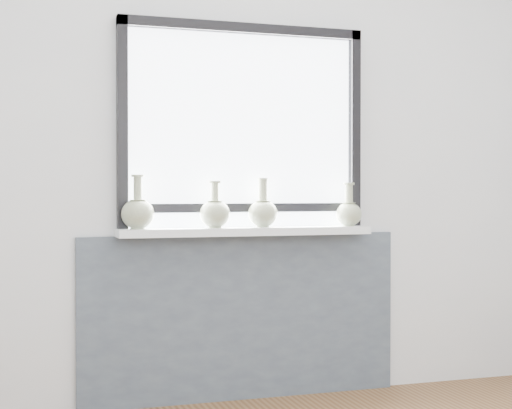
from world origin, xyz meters
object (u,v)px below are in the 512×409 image
object	(u,v)px
vase_b	(215,212)
vase_c	(263,211)
windowsill	(246,231)
vase_a	(138,212)
vase_d	(349,212)

from	to	relation	value
vase_b	vase_c	size ratio (longest dim) A/B	0.94
vase_b	vase_c	xyz separation A→B (m)	(0.26, 0.01, 0.00)
windowsill	vase_a	world-z (taller)	vase_a
vase_c	vase_d	xyz separation A→B (m)	(0.47, -0.02, -0.01)
vase_a	vase_b	bearing A→B (deg)	1.06
vase_c	vase_d	bearing A→B (deg)	-2.40
windowsill	vase_b	xyz separation A→B (m)	(-0.17, -0.01, 0.10)
vase_b	vase_c	world-z (taller)	vase_c
vase_b	vase_d	xyz separation A→B (m)	(0.73, -0.01, -0.00)
vase_d	windowsill	bearing A→B (deg)	177.41
vase_c	vase_d	size ratio (longest dim) A/B	1.10
windowsill	vase_c	xyz separation A→B (m)	(0.09, -0.01, 0.10)
windowsill	vase_a	size ratio (longest dim) A/B	4.96
vase_a	vase_c	bearing A→B (deg)	1.09
vase_c	windowsill	bearing A→B (deg)	176.38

